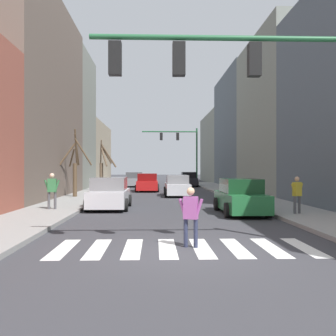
# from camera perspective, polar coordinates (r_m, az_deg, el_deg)

# --- Properties ---
(ground_plane) EXTENTS (240.00, 240.00, 0.00)m
(ground_plane) POSITION_cam_1_polar(r_m,az_deg,el_deg) (9.92, 2.67, -12.15)
(ground_plane) COLOR #38383D
(building_row_left) EXTENTS (6.00, 54.22, 13.68)m
(building_row_left) POSITION_cam_1_polar(r_m,az_deg,el_deg) (32.45, -18.88, 6.06)
(building_row_left) COLOR #934C3D
(building_row_left) RESTS_ON ground_plane
(building_row_right) EXTENTS (6.00, 64.06, 12.89)m
(building_row_right) POSITION_cam_1_polar(r_m,az_deg,el_deg) (37.80, 14.93, 5.53)
(building_row_right) COLOR beige
(building_row_right) RESTS_ON ground_plane
(crosswalk_stripes) EXTENTS (6.75, 2.60, 0.01)m
(crosswalk_stripes) POSITION_cam_1_polar(r_m,az_deg,el_deg) (10.45, 2.43, -11.52)
(crosswalk_stripes) COLOR white
(crosswalk_stripes) RESTS_ON ground_plane
(traffic_signal_near) EXTENTS (6.53, 0.28, 5.80)m
(traffic_signal_near) POSITION_cam_1_polar(r_m,az_deg,el_deg) (10.44, 11.31, 12.22)
(traffic_signal_near) COLOR #236038
(traffic_signal_near) RESTS_ON ground_plane
(traffic_signal_far) EXTENTS (6.29, 0.28, 6.63)m
(traffic_signal_far) POSITION_cam_1_polar(r_m,az_deg,el_deg) (44.51, 1.98, 3.42)
(traffic_signal_far) COLOR #236038
(traffic_signal_far) RESTS_ON ground_plane
(car_parked_right_near) EXTENTS (1.97, 4.65, 1.61)m
(car_parked_right_near) POSITION_cam_1_polar(r_m,az_deg,el_deg) (18.33, 10.48, -4.20)
(car_parked_right_near) COLOR #236B38
(car_parked_right_near) RESTS_ON ground_plane
(car_driving_away_lane) EXTENTS (2.10, 4.51, 1.62)m
(car_driving_away_lane) POSITION_cam_1_polar(r_m,az_deg,el_deg) (35.59, -3.02, -2.18)
(car_driving_away_lane) COLOR red
(car_driving_away_lane) RESTS_ON ground_plane
(car_parked_right_mid) EXTENTS (1.96, 4.82, 1.57)m
(car_parked_right_mid) POSITION_cam_1_polar(r_m,az_deg,el_deg) (29.56, 1.35, -2.65)
(car_parked_right_mid) COLOR silver
(car_parked_right_mid) RESTS_ON ground_plane
(car_parked_right_far) EXTENTS (2.09, 4.35, 1.62)m
(car_parked_right_far) POSITION_cam_1_polar(r_m,az_deg,el_deg) (20.42, -8.51, -3.77)
(car_parked_right_far) COLOR silver
(car_parked_right_far) RESTS_ON ground_plane
(car_parked_left_far) EXTENTS (2.18, 4.17, 1.64)m
(car_parked_left_far) POSITION_cam_1_polar(r_m,az_deg,el_deg) (44.48, -4.91, -1.74)
(car_parked_left_far) COLOR gray
(car_parked_left_far) RESTS_ON ground_plane
(car_parked_left_near) EXTENTS (1.98, 4.51, 1.65)m
(car_parked_left_near) POSITION_cam_1_polar(r_m,az_deg,el_deg) (45.37, 3.00, -1.70)
(car_parked_left_near) COLOR black
(car_parked_left_near) RESTS_ON ground_plane
(pedestrian_on_right_sidewalk) EXTENTS (0.66, 0.32, 1.58)m
(pedestrian_on_right_sidewalk) POSITION_cam_1_polar(r_m,az_deg,el_deg) (10.40, 3.31, -6.38)
(pedestrian_on_right_sidewalk) COLOR #282D47
(pedestrian_on_right_sidewalk) RESTS_ON ground_plane
(pedestrian_on_left_sidewalk) EXTENTS (0.74, 0.25, 1.71)m
(pedestrian_on_left_sidewalk) POSITION_cam_1_polar(r_m,az_deg,el_deg) (19.40, -16.48, -2.77)
(pedestrian_on_left_sidewalk) COLOR #4C4C51
(pedestrian_on_left_sidewalk) RESTS_ON sidewalk_left
(pedestrian_waiting_at_curb) EXTENTS (0.64, 0.38, 1.58)m
(pedestrian_waiting_at_curb) POSITION_cam_1_polar(r_m,az_deg,el_deg) (17.66, 18.22, -3.28)
(pedestrian_waiting_at_curb) COLOR #4C4C51
(pedestrian_waiting_at_curb) RESTS_ON sidewalk_right
(street_tree_left_mid) EXTENTS (2.34, 1.83, 4.63)m
(street_tree_left_mid) POSITION_cam_1_polar(r_m,az_deg,el_deg) (27.71, -13.35, 0.09)
(street_tree_left_mid) COLOR brown
(street_tree_left_mid) RESTS_ON sidewalk_left
(street_tree_right_far) EXTENTS (1.51, 1.63, 4.40)m
(street_tree_right_far) POSITION_cam_1_polar(r_m,az_deg,el_deg) (34.09, -9.40, -0.03)
(street_tree_right_far) COLOR brown
(street_tree_right_far) RESTS_ON sidewalk_left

